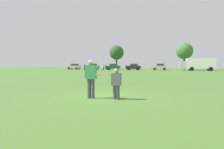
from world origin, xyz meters
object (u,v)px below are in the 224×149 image
(bystander_sideline_watcher, at_px, (85,67))
(player_defender, at_px, (116,82))
(frisbee, at_px, (98,74))
(parked_car_mid_right, at_px, (134,67))
(parked_car_center, at_px, (113,67))
(bystander_far_jogger, at_px, (103,67))
(parked_car_mid_left, at_px, (92,67))
(parked_car_near_left, at_px, (74,67))
(traffic_cone, at_px, (92,83))
(player_thrower, at_px, (91,77))
(box_truck, at_px, (198,64))
(parked_car_near_right, at_px, (160,67))

(bystander_sideline_watcher, bearing_deg, player_defender, -61.53)
(player_defender, height_order, frisbee, player_defender)
(player_defender, distance_m, parked_car_mid_right, 48.27)
(parked_car_center, bearing_deg, bystander_far_jogger, -107.34)
(parked_car_mid_left, bearing_deg, parked_car_center, -2.15)
(parked_car_mid_left, height_order, bystander_sideline_watcher, parked_car_mid_left)
(parked_car_near_left, distance_m, bystander_far_jogger, 13.06)
(bystander_sideline_watcher, bearing_deg, frisbee, -62.59)
(bystander_sideline_watcher, bearing_deg, traffic_cone, -62.60)
(frisbee, height_order, parked_car_near_left, parked_car_near_left)
(player_defender, relative_size, bystander_far_jogger, 0.82)
(bystander_far_jogger, bearing_deg, player_thrower, -69.53)
(parked_car_mid_left, relative_size, box_truck, 0.50)
(player_thrower, xyz_separation_m, parked_car_center, (-14.66, 47.17, -0.10))
(player_defender, bearing_deg, bystander_far_jogger, 111.94)
(parked_car_near_right, distance_m, bystander_far_jogger, 15.76)
(player_defender, height_order, bystander_sideline_watcher, bystander_sideline_watcher)
(parked_car_mid_right, bearing_deg, traffic_cone, -81.71)
(parked_car_near_left, distance_m, parked_car_near_right, 26.85)
(player_defender, relative_size, parked_car_center, 0.33)
(frisbee, height_order, traffic_cone, frisbee)
(traffic_cone, xyz_separation_m, parked_car_center, (-12.31, 41.98, 0.69))
(frisbee, relative_size, traffic_cone, 0.57)
(parked_car_mid_left, relative_size, bystander_far_jogger, 2.49)
(player_thrower, xyz_separation_m, parked_car_mid_left, (-21.42, 47.42, -0.10))
(box_truck, bearing_deg, player_defender, -98.77)
(parked_car_near_left, bearing_deg, parked_car_center, -3.09)
(player_defender, distance_m, bystander_sideline_watcher, 44.77)
(parked_car_mid_left, height_order, parked_car_near_right, same)
(parked_car_mid_left, bearing_deg, bystander_sideline_watcher, -80.73)
(player_defender, bearing_deg, bystander_sideline_watcher, 118.47)
(player_defender, height_order, parked_car_near_left, parked_car_near_left)
(parked_car_mid_left, height_order, box_truck, box_truck)
(parked_car_near_right, bearing_deg, player_defender, -87.10)
(player_thrower, distance_m, box_truck, 47.85)
(parked_car_center, distance_m, box_truck, 23.15)
(traffic_cone, height_order, parked_car_mid_left, parked_car_mid_left)
(player_defender, bearing_deg, player_thrower, -174.95)
(player_defender, xyz_separation_m, traffic_cone, (-3.58, 5.08, -0.56))
(player_thrower, distance_m, bystander_sideline_watcher, 44.29)
(player_thrower, relative_size, parked_car_mid_right, 0.42)
(parked_car_near_left, height_order, bystander_far_jogger, parked_car_near_left)
(traffic_cone, distance_m, bystander_far_jogger, 40.09)
(frisbee, relative_size, parked_car_mid_left, 0.06)
(traffic_cone, xyz_separation_m, box_truck, (10.83, 41.90, 1.52))
(player_defender, bearing_deg, parked_car_near_left, 121.50)
(player_defender, xyz_separation_m, bystander_sideline_watcher, (-21.34, 39.35, 0.17))
(parked_car_mid_left, xyz_separation_m, box_truck, (29.89, -0.34, 0.83))
(box_truck, distance_m, bystander_far_jogger, 24.85)
(parked_car_near_left, bearing_deg, bystander_far_jogger, -22.63)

